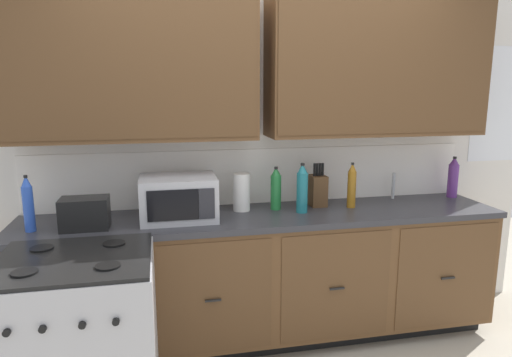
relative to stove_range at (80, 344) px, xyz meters
The scene contains 13 objects.
wall_unit 1.84m from the stove_range, 36.31° to the left, with size 4.41×0.40×2.48m.
counter_run 1.29m from the stove_range, 29.19° to the left, with size 3.24×0.64×0.93m.
stove_range is the anchor object (origin of this frame).
microwave 1.02m from the stove_range, 48.61° to the left, with size 0.48×0.37×0.28m.
toaster 0.77m from the stove_range, 91.67° to the left, with size 0.28×0.18×0.19m.
knife_block 1.80m from the stove_range, 26.36° to the left, with size 0.11×0.14×0.31m.
sink_faucet 2.39m from the stove_range, 21.17° to the left, with size 0.02×0.02×0.20m, color #B2B5BA.
paper_towel_roll 1.36m from the stove_range, 37.30° to the left, with size 0.12×0.12×0.26m, color white.
bottle_amber 1.97m from the stove_range, 20.76° to the left, with size 0.06×0.06×0.32m.
bottle_green 1.54m from the stove_range, 30.78° to the left, with size 0.07×0.07×0.30m.
bottle_violet 2.83m from the stove_range, 16.69° to the left, with size 0.08×0.08×0.32m.
bottle_blue 0.89m from the stove_range, 120.98° to the left, with size 0.06×0.06×0.34m.
bottle_teal 1.62m from the stove_range, 24.02° to the left, with size 0.08×0.08×0.34m.
Camera 1 is at (-0.68, -2.60, 1.76)m, focal length 32.11 mm.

